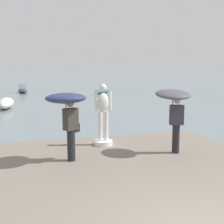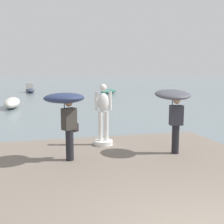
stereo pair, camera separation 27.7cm
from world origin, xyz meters
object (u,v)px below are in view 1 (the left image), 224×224
(onlooker_right, at_px, (174,103))
(boat_far, at_px, (23,90))
(statue_white_figure, at_px, (103,119))
(onlooker_left, at_px, (67,106))
(boat_leftward, at_px, (102,91))
(boat_mid, at_px, (6,103))

(onlooker_right, distance_m, boat_far, 34.12)
(statue_white_figure, xyz_separation_m, boat_far, (-4.03, 32.12, -0.84))
(onlooker_left, bearing_deg, statue_white_figure, 46.34)
(onlooker_left, distance_m, boat_leftward, 29.50)
(boat_leftward, bearing_deg, boat_mid, -131.78)
(statue_white_figure, height_order, boat_mid, statue_white_figure)
(onlooker_left, bearing_deg, boat_mid, 101.30)
(onlooker_right, bearing_deg, boat_far, 99.91)
(boat_mid, relative_size, boat_leftward, 1.41)
(boat_far, bearing_deg, statue_white_figure, -82.85)
(onlooker_left, bearing_deg, boat_leftward, 74.57)
(boat_mid, bearing_deg, onlooker_right, -68.33)
(boat_far, bearing_deg, boat_mid, -91.72)
(boat_leftward, bearing_deg, boat_far, 153.98)
(onlooker_right, bearing_deg, onlooker_left, 179.13)
(onlooker_right, relative_size, boat_leftward, 0.63)
(statue_white_figure, distance_m, onlooker_left, 2.07)
(boat_mid, bearing_deg, onlooker_left, -78.70)
(statue_white_figure, bearing_deg, onlooker_right, -38.57)
(onlooker_right, xyz_separation_m, boat_mid, (-6.39, 16.08, -1.54))
(boat_mid, xyz_separation_m, boat_leftward, (11.04, 12.36, -0.07))
(onlooker_right, bearing_deg, statue_white_figure, 141.43)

